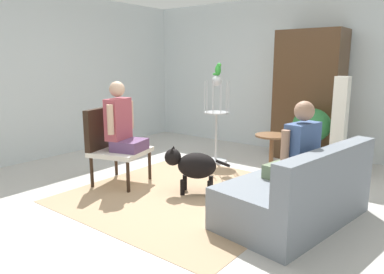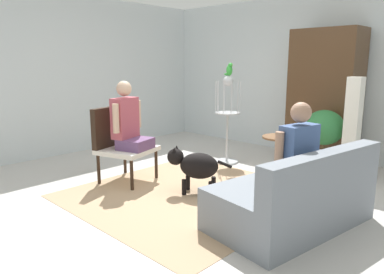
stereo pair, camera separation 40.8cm
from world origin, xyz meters
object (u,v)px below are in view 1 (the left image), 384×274
dog (193,165)px  parrot (218,70)px  person_on_armchair (122,123)px  armchair (111,141)px  person_on_couch (297,150)px  round_end_table (271,152)px  column_lamp (339,128)px  potted_plant (311,129)px  bird_cage_stand (216,119)px  armoire_cabinet (309,96)px  couch (299,193)px

dog → parrot: bearing=112.9°
person_on_armchair → armchair: bearing=-163.6°
person_on_couch → round_end_table: size_ratio=1.27×
column_lamp → potted_plant: bearing=171.5°
person_on_couch → round_end_table: bearing=126.1°
bird_cage_stand → parrot: parrot is taller
column_lamp → dog: bearing=-123.4°
person_on_armchair → bird_cage_stand: 1.69m
dog → round_end_table: bearing=64.7°
armchair → column_lamp: bearing=42.7°
person_on_couch → person_on_armchair: person_on_armchair is taller
column_lamp → armchair: bearing=-137.3°
bird_cage_stand → armchair: bearing=-107.1°
round_end_table → potted_plant: (0.26, 0.76, 0.23)m
dog → armoire_cabinet: size_ratio=0.34×
couch → parrot: 2.62m
person_on_armchair → couch: bearing=7.7°
couch → column_lamp: (-0.16, 1.76, 0.40)m
couch → column_lamp: 1.81m
bird_cage_stand → parrot: 0.77m
couch → dog: couch is taller
person_on_couch → armoire_cabinet: bearing=108.6°
person_on_armchair → potted_plant: (1.73, 2.13, -0.19)m
armchair → potted_plant: bearing=49.0°
couch → person_on_armchair: bearing=-172.3°
round_end_table → dog: (-0.51, -1.08, -0.04)m
armoire_cabinet → armchair: bearing=-119.6°
couch → parrot: (-1.91, 1.34, 1.19)m
parrot → column_lamp: 1.97m
parrot → person_on_couch: bearing=-36.1°
person_on_armchair → bird_cage_stand: bird_cage_stand is taller
person_on_armchair → column_lamp: bearing=44.1°
person_on_armchair → column_lamp: (2.13, 2.07, -0.12)m
potted_plant → round_end_table: bearing=-108.7°
person_on_couch → round_end_table: person_on_couch is taller
armchair → dog: size_ratio=1.39×
potted_plant → column_lamp: size_ratio=0.66×
couch → dog: bearing=-178.8°
person_on_couch → person_on_armchair: bearing=-172.7°
person_on_armchair → parrot: size_ratio=4.52×
couch → round_end_table: bearing=128.0°
column_lamp → armoire_cabinet: 1.04m
person_on_couch → round_end_table: (-0.78, 1.07, -0.35)m
potted_plant → column_lamp: bearing=-8.5°
armoire_cabinet → round_end_table: bearing=-88.3°
armchair → armoire_cabinet: armoire_cabinet is taller
person_on_armchair → potted_plant: size_ratio=0.96×
potted_plant → armoire_cabinet: size_ratio=0.44×
column_lamp → armoire_cabinet: bearing=136.2°
couch → person_on_couch: person_on_couch is taller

